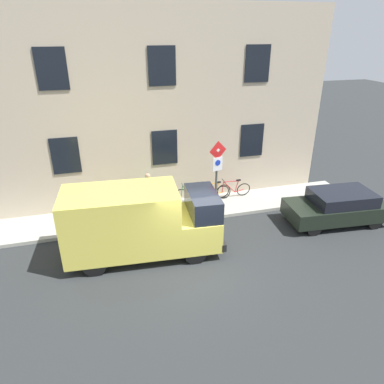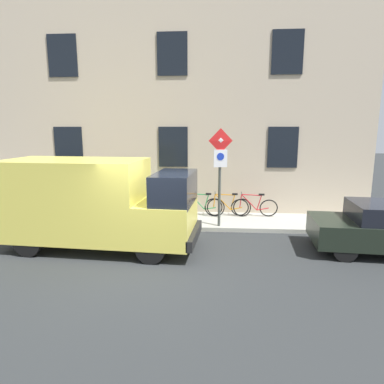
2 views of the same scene
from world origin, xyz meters
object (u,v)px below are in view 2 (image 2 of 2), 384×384
(pedestrian, at_px, (146,192))
(bicycle_red, at_px, (254,207))
(bicycle_orange, at_px, (228,206))
(bicycle_green, at_px, (202,206))
(sign_post_stacked, at_px, (220,164))
(delivery_van, at_px, (97,202))

(pedestrian, bearing_deg, bicycle_red, 150.12)
(bicycle_red, height_order, pedestrian, pedestrian)
(bicycle_orange, distance_m, bicycle_green, 0.97)
(sign_post_stacked, bearing_deg, bicycle_green, 26.09)
(sign_post_stacked, xyz_separation_m, bicycle_green, (1.33, 0.65, -1.71))
(sign_post_stacked, distance_m, bicycle_orange, 2.19)
(sign_post_stacked, relative_size, bicycle_orange, 1.80)
(sign_post_stacked, relative_size, bicycle_red, 1.80)
(sign_post_stacked, height_order, pedestrian, sign_post_stacked)
(bicycle_red, relative_size, bicycle_orange, 1.00)
(sign_post_stacked, height_order, delivery_van, sign_post_stacked)
(sign_post_stacked, xyz_separation_m, delivery_van, (-1.91, 3.43, -0.89))
(bicycle_green, relative_size, pedestrian, 1.00)
(bicycle_green, bearing_deg, delivery_van, 55.48)
(delivery_van, xyz_separation_m, bicycle_red, (3.23, -4.71, -0.82))
(pedestrian, bearing_deg, delivery_van, 41.77)
(pedestrian, bearing_deg, bicycle_green, 153.84)
(bicycle_red, bearing_deg, bicycle_green, 0.75)
(delivery_van, height_order, bicycle_red, delivery_van)
(delivery_van, distance_m, bicycle_orange, 5.02)
(bicycle_orange, bearing_deg, pedestrian, 3.44)
(bicycle_orange, relative_size, pedestrian, 1.00)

